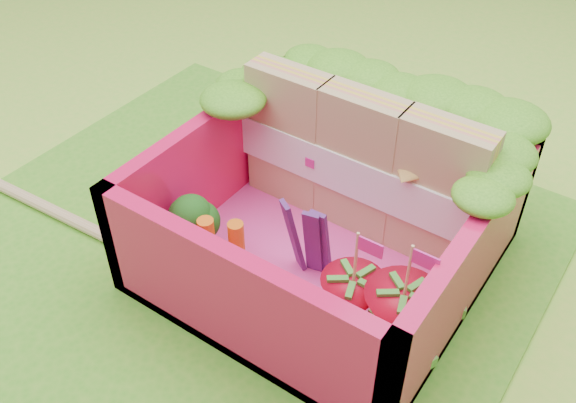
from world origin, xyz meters
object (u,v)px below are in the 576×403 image
at_px(chopsticks, 14,192).
at_px(bento_box, 326,214).
at_px(broccoli, 190,222).
at_px(strawberry_right, 400,320).
at_px(strawberry_left, 352,302).
at_px(sandwich_stack, 360,164).

bearing_deg(chopsticks, bento_box, 18.19).
bearing_deg(broccoli, chopsticks, -171.45).
height_order(bento_box, broccoli, bento_box).
distance_m(strawberry_right, chopsticks, 2.03).
distance_m(broccoli, strawberry_right, 0.96).
xyz_separation_m(bento_box, chopsticks, (-1.52, -0.50, -0.25)).
xyz_separation_m(broccoli, strawberry_left, (0.76, 0.06, -0.06)).
bearing_deg(sandwich_stack, strawberry_left, -61.81).
xyz_separation_m(sandwich_stack, broccoli, (-0.47, -0.60, -0.14)).
xyz_separation_m(strawberry_left, chopsticks, (-1.81, -0.22, -0.16)).
relative_size(strawberry_left, strawberry_right, 0.93).
relative_size(sandwich_stack, chopsticks, 0.50).
bearing_deg(broccoli, strawberry_left, 4.34).
distance_m(sandwich_stack, strawberry_right, 0.74).
xyz_separation_m(bento_box, sandwich_stack, (0.00, 0.26, 0.10)).
height_order(bento_box, strawberry_right, strawberry_right).
distance_m(bento_box, strawberry_right, 0.57).
distance_m(strawberry_left, strawberry_right, 0.20).
bearing_deg(chopsticks, strawberry_right, 6.45).
xyz_separation_m(sandwich_stack, strawberry_right, (0.49, -0.53, -0.18)).
xyz_separation_m(bento_box, strawberry_left, (0.29, -0.28, -0.09)).
distance_m(sandwich_stack, strawberry_left, 0.65).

